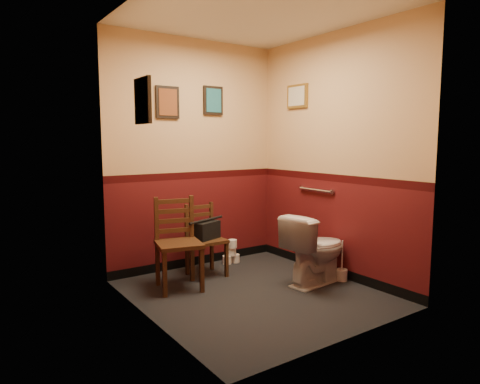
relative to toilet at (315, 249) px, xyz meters
name	(u,v)px	position (x,y,z in m)	size (l,w,h in m)	color
floor	(254,293)	(-0.72, 0.12, -0.37)	(2.20, 2.40, 0.00)	black
ceiling	(255,13)	(-0.72, 0.12, 2.33)	(2.20, 2.40, 0.00)	silver
wall_back	(195,155)	(-0.72, 1.32, 0.98)	(2.20, 2.70, 0.00)	#511012
wall_front	(352,164)	(-0.72, -1.08, 0.98)	(2.20, 2.70, 0.00)	#511012
wall_left	(147,162)	(-1.82, 0.12, 0.98)	(2.40, 2.70, 0.00)	#511012
wall_right	(334,156)	(0.38, 0.12, 0.98)	(2.40, 2.70, 0.00)	#511012
grab_bar	(315,190)	(0.35, 0.37, 0.58)	(0.05, 0.56, 0.06)	silver
framed_print_back_a	(168,102)	(-1.07, 1.30, 1.58)	(0.28, 0.04, 0.36)	black
framed_print_back_b	(213,101)	(-0.47, 1.30, 1.63)	(0.26, 0.04, 0.34)	black
framed_print_left	(143,101)	(-1.80, 0.22, 1.48)	(0.04, 0.30, 0.38)	black
framed_print_right	(297,96)	(0.36, 0.72, 1.68)	(0.04, 0.34, 0.28)	olive
toilet	(315,249)	(0.00, 0.00, 0.00)	(0.42, 0.76, 0.74)	white
toilet_brush	(342,274)	(0.31, -0.10, -0.30)	(0.13, 0.13, 0.45)	silver
chair_left	(178,243)	(-1.26, 0.72, 0.10)	(0.53, 0.53, 0.94)	#4B2B16
chair_right	(205,240)	(-0.82, 0.92, 0.03)	(0.38, 0.38, 0.81)	#4B2B16
handbag	(206,230)	(-0.82, 0.89, 0.15)	(0.35, 0.26, 0.23)	black
tp_stack	(232,253)	(-0.32, 1.13, -0.24)	(0.23, 0.14, 0.30)	silver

